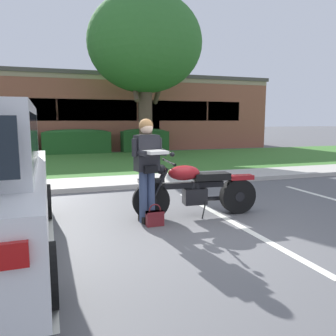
# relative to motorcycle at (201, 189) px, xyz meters

# --- Properties ---
(ground_plane) EXTENTS (140.00, 140.00, 0.00)m
(ground_plane) POSITION_rel_motorcycle_xyz_m (-0.55, -0.71, -0.48)
(ground_plane) COLOR #565659
(curb_strip) EXTENTS (60.00, 0.20, 0.12)m
(curb_strip) POSITION_rel_motorcycle_xyz_m (-0.55, 2.70, -0.42)
(curb_strip) COLOR #B7B2A8
(curb_strip) RESTS_ON ground
(concrete_walk) EXTENTS (60.00, 1.50, 0.08)m
(concrete_walk) POSITION_rel_motorcycle_xyz_m (-0.55, 3.55, -0.44)
(concrete_walk) COLOR #B7B2A8
(concrete_walk) RESTS_ON ground
(grass_lawn) EXTENTS (60.00, 7.33, 0.06)m
(grass_lawn) POSITION_rel_motorcycle_xyz_m (-0.55, 7.97, -0.45)
(grass_lawn) COLOR #3D752D
(grass_lawn) RESTS_ON ground
(stall_stripe_0) EXTENTS (0.23, 4.40, 0.01)m
(stall_stripe_0) POSITION_rel_motorcycle_xyz_m (-2.53, -0.51, -0.48)
(stall_stripe_0) COLOR silver
(stall_stripe_0) RESTS_ON ground
(stall_stripe_1) EXTENTS (0.23, 4.40, 0.01)m
(stall_stripe_1) POSITION_rel_motorcycle_xyz_m (0.35, -0.51, -0.48)
(stall_stripe_1) COLOR silver
(stall_stripe_1) RESTS_ON ground
(motorcycle) EXTENTS (2.24, 0.82, 1.18)m
(motorcycle) POSITION_rel_motorcycle_xyz_m (0.00, 0.00, 0.00)
(motorcycle) COLOR black
(motorcycle) RESTS_ON ground
(rider_person) EXTENTS (0.53, 0.63, 1.70)m
(rider_person) POSITION_rel_motorcycle_xyz_m (-0.98, -0.07, 0.53)
(rider_person) COLOR black
(rider_person) RESTS_ON ground
(handbag) EXTENTS (0.28, 0.13, 0.36)m
(handbag) POSITION_rel_motorcycle_xyz_m (-0.93, -0.31, -0.34)
(handbag) COLOR maroon
(handbag) RESTS_ON ground
(shade_tree) EXTENTS (5.11, 5.11, 7.25)m
(shade_tree) POSITION_rel_motorcycle_xyz_m (1.57, 9.81, 4.56)
(shade_tree) COLOR brown
(shade_tree) RESTS_ON ground
(hedge_center_left) EXTENTS (3.26, 0.90, 1.24)m
(hedge_center_left) POSITION_rel_motorcycle_xyz_m (-1.42, 11.83, 0.17)
(hedge_center_left) COLOR #235623
(hedge_center_left) RESTS_ON ground
(hedge_center_right) EXTENTS (2.42, 0.90, 1.24)m
(hedge_center_right) POSITION_rel_motorcycle_xyz_m (2.04, 11.83, 0.17)
(hedge_center_right) COLOR #235623
(hedge_center_right) RESTS_ON ground
(brick_building) EXTENTS (24.54, 11.40, 4.19)m
(brick_building) POSITION_rel_motorcycle_xyz_m (-2.28, 18.19, 1.62)
(brick_building) COLOR #93513D
(brick_building) RESTS_ON ground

